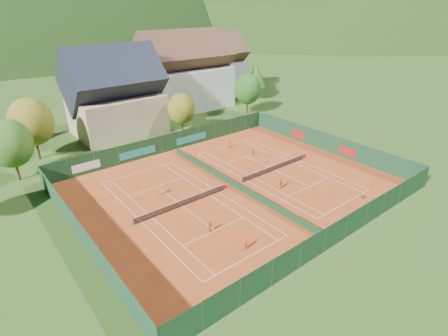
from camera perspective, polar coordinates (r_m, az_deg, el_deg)
ground at (r=46.94m, az=1.52°, el=-3.05°), size 600.00×600.00×0.00m
clay_pad at (r=46.93m, az=1.52°, el=-3.02°), size 40.00×32.00×0.01m
court_markings_left at (r=42.89m, az=-6.74°, el=-6.19°), size 11.03×23.83×0.00m
court_markings_right at (r=51.89m, az=8.31°, el=-0.34°), size 11.03×23.83×0.00m
tennis_net_left at (r=42.70m, az=-6.60°, el=-5.56°), size 13.30×0.10×1.02m
tennis_net_right at (r=51.78m, az=8.47°, el=0.20°), size 13.30×0.10×1.02m
court_divider at (r=46.69m, az=1.53°, el=-2.49°), size 0.03×28.80×1.00m
fence_north at (r=58.09m, az=-9.02°, el=4.08°), size 40.00×0.10×3.00m
fence_south at (r=37.26m, az=17.82°, el=-10.10°), size 40.00×0.04×3.00m
fence_west at (r=38.36m, az=-22.37°, el=-9.79°), size 0.04×32.00×3.00m
fence_east at (r=60.05m, az=16.33°, el=4.08°), size 0.09×32.00×3.00m
chalet at (r=67.69m, az=-17.34°, el=10.92°), size 16.20×12.00×16.00m
hotel_block_a at (r=81.18m, az=-6.35°, el=14.75°), size 21.60×11.00×17.25m
hotel_block_b at (r=95.64m, az=-1.70°, el=16.06°), size 17.28×10.00×15.50m
tree_west_front at (r=54.38m, az=-31.58°, el=3.39°), size 5.72×5.72×8.69m
tree_west_mid at (r=60.33m, az=-28.98°, el=6.60°), size 6.44×6.44×9.78m
tree_center at (r=65.07m, az=-6.96°, el=9.58°), size 5.01×5.01×7.60m
tree_east_front at (r=76.99m, az=3.85°, el=12.73°), size 5.72×5.72×8.69m
tree_east_mid at (r=89.26m, az=5.24°, el=14.91°), size 5.04×5.04×9.00m
tree_east_back at (r=90.10m, az=-2.22°, el=15.54°), size 7.15×7.15×10.86m
mountain_backdrop at (r=277.62m, az=-26.51°, el=10.04°), size 820.00×530.00×242.00m
ball_hopper at (r=46.83m, az=21.68°, el=-4.31°), size 0.34×0.34×0.80m
loose_ball_0 at (r=41.08m, az=-3.38°, el=-7.58°), size 0.07×0.07×0.07m
loose_ball_1 at (r=41.61m, az=14.83°, el=-8.02°), size 0.07×0.07×0.07m
loose_ball_2 at (r=47.37m, az=0.33°, el=-2.68°), size 0.07×0.07×0.07m
loose_ball_3 at (r=51.59m, az=-4.58°, el=-0.27°), size 0.07×0.07×0.07m
player_left_near at (r=35.44m, az=3.55°, el=-12.24°), size 0.66×0.57×1.54m
player_left_mid at (r=37.85m, az=-2.21°, el=-9.57°), size 0.72×0.59×1.39m
player_left_far at (r=45.12m, az=-10.78°, el=-3.72°), size 1.05×0.79×1.45m
player_right_near at (r=46.63m, az=9.24°, el=-2.48°), size 1.00×0.81×1.59m
player_right_far_a at (r=59.05m, az=0.96°, el=3.98°), size 0.80×0.62×1.44m
player_right_far_b at (r=56.10m, az=4.71°, el=2.57°), size 1.18×0.76×1.22m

